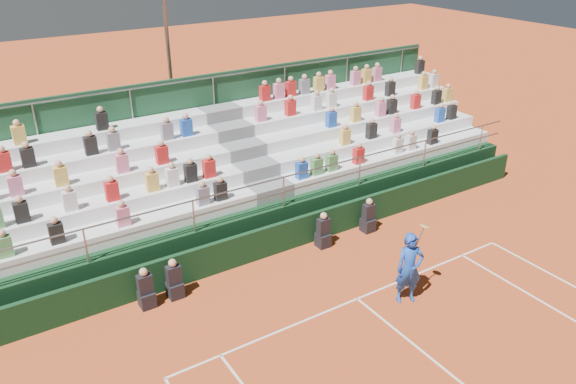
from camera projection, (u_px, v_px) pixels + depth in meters
ground at (357, 299)px, 15.19m from camera, size 90.00×90.00×0.00m
courtside_wall at (293, 233)px, 17.40m from camera, size 20.00×0.15×1.00m
line_officials at (262, 253)px, 16.40m from camera, size 7.93×0.40×1.19m
grandstand at (243, 180)px, 19.62m from camera, size 20.00×5.20×4.40m
tennis_player at (409, 268)px, 14.72m from camera, size 0.96×0.72×2.22m
floodlight_mast at (167, 32)px, 22.01m from camera, size 0.60×0.25×9.28m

